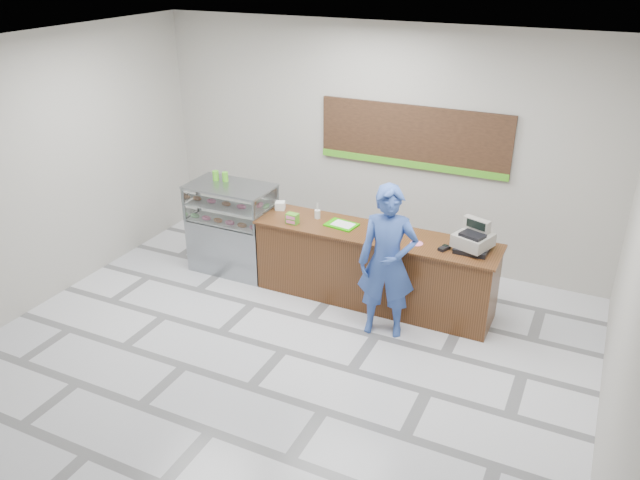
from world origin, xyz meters
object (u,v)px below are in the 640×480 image
at_px(cash_register, 473,240).
at_px(display_case, 232,227).
at_px(sales_counter, 374,268).
at_px(serving_tray, 342,225).
at_px(customer, 387,262).

bearing_deg(cash_register, display_case, -159.99).
bearing_deg(sales_counter, cash_register, 1.85).
distance_m(display_case, cash_register, 3.52).
bearing_deg(display_case, serving_tray, 0.83).
xyz_separation_m(display_case, customer, (2.62, -0.62, 0.30)).
height_order(cash_register, serving_tray, cash_register).
bearing_deg(sales_counter, customer, -57.30).
xyz_separation_m(display_case, serving_tray, (1.73, 0.03, 0.37)).
relative_size(serving_tray, customer, 0.23).
distance_m(serving_tray, customer, 1.09).
xyz_separation_m(serving_tray, customer, (0.88, -0.64, -0.07)).
bearing_deg(cash_register, customer, -123.50).
distance_m(cash_register, serving_tray, 1.75).
xyz_separation_m(display_case, cash_register, (3.48, 0.04, 0.50)).
bearing_deg(serving_tray, sales_counter, 5.27).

